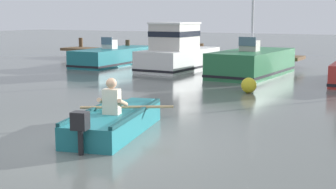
{
  "coord_description": "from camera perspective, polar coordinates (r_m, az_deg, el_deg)",
  "views": [
    {
      "loc": [
        5.48,
        -6.9,
        2.42
      ],
      "look_at": [
        -0.15,
        3.0,
        0.55
      ],
      "focal_mm": 50.85,
      "sensor_mm": 36.0,
      "label": 1
    }
  ],
  "objects": [
    {
      "name": "moored_boat_white",
      "position": [
        21.75,
        1.17,
        5.06
      ],
      "size": [
        2.04,
        4.74,
        2.17
      ],
      "color": "white",
      "rests_on": "ground"
    },
    {
      "name": "rowboat_with_person",
      "position": [
        10.09,
        -6.25,
        -3.15
      ],
      "size": [
        1.85,
        3.69,
        1.19
      ],
      "color": "#1E727A",
      "rests_on": "ground"
    },
    {
      "name": "moored_boat_green",
      "position": [
        19.99,
        10.07,
        3.68
      ],
      "size": [
        2.25,
        5.06,
        3.8
      ],
      "color": "#287042",
      "rests_on": "ground"
    },
    {
      "name": "moored_boat_teal",
      "position": [
        24.34,
        -6.47,
        4.51
      ],
      "size": [
        2.14,
        5.59,
        1.42
      ],
      "color": "#1E727A",
      "rests_on": "ground"
    },
    {
      "name": "mooring_buoy",
      "position": [
        15.43,
        9.66,
        1.1
      ],
      "size": [
        0.5,
        0.5,
        0.5
      ],
      "primitive_type": "sphere",
      "color": "yellow",
      "rests_on": "ground"
    },
    {
      "name": "ground_plane",
      "position": [
        9.14,
        -8.58,
        -6.14
      ],
      "size": [
        120.0,
        120.0,
        0.0
      ],
      "primitive_type": "plane",
      "color": "slate"
    },
    {
      "name": "wooden_dock",
      "position": [
        25.8,
        0.09,
        5.03
      ],
      "size": [
        14.25,
        1.64,
        1.16
      ],
      "color": "brown",
      "rests_on": "ground"
    }
  ]
}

